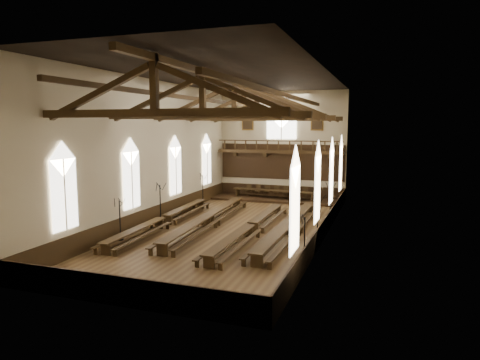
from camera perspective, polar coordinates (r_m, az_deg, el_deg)
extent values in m
plane|color=brown|center=(28.71, -0.72, -6.54)|extent=(26.00, 26.00, 0.00)
plane|color=#C5B995|center=(40.38, 5.55, 4.64)|extent=(12.00, 0.00, 12.00)
plane|color=#C5B995|center=(16.36, -16.37, 0.40)|extent=(12.00, 0.00, 12.00)
plane|color=#C5B995|center=(30.49, -11.43, 3.65)|extent=(0.00, 26.00, 26.00)
plane|color=#C5B995|center=(26.51, 11.58, 3.11)|extent=(0.00, 26.00, 26.00)
plane|color=black|center=(28.04, -0.75, 13.72)|extent=(26.00, 26.00, 0.00)
cube|color=#31210E|center=(40.79, 5.46, -1.55)|extent=(11.90, 0.08, 1.20)
cube|color=#31210E|center=(17.46, -15.75, -14.07)|extent=(11.90, 0.08, 1.20)
cube|color=#31210E|center=(31.05, -11.16, -4.48)|extent=(0.08, 25.90, 1.20)
cube|color=#31210E|center=(27.19, 11.25, -6.17)|extent=(0.08, 25.90, 1.20)
cube|color=white|center=(23.33, -22.38, -1.82)|extent=(0.05, 1.80, 3.60)
cube|color=white|center=(23.13, -22.59, 2.59)|extent=(0.05, 1.80, 1.80)
cylinder|color=#C5B995|center=(23.30, -22.30, -1.82)|extent=(0.08, 0.08, 3.60)
cube|color=white|center=(28.05, -14.27, -0.03)|extent=(0.05, 1.80, 3.60)
cube|color=white|center=(27.88, -14.39, 3.64)|extent=(0.05, 1.80, 1.80)
cylinder|color=#C5B995|center=(28.03, -14.20, -0.03)|extent=(0.08, 0.08, 3.60)
cube|color=white|center=(33.19, -8.58, 1.23)|extent=(0.05, 1.80, 3.60)
cube|color=white|center=(33.05, -8.64, 4.34)|extent=(0.05, 1.80, 1.80)
cylinder|color=#C5B995|center=(33.17, -8.52, 1.23)|extent=(0.08, 0.08, 3.60)
cube|color=white|center=(38.57, -4.45, 2.14)|extent=(0.05, 1.80, 3.60)
cube|color=white|center=(38.45, -4.48, 4.81)|extent=(0.05, 1.80, 1.80)
cylinder|color=#C5B995|center=(38.56, -4.39, 2.14)|extent=(0.08, 0.08, 3.60)
cube|color=white|center=(17.92, 7.31, -3.95)|extent=(0.05, 1.80, 3.60)
cube|color=white|center=(17.66, 7.41, 1.78)|extent=(0.05, 1.80, 1.80)
cylinder|color=#C5B995|center=(17.93, 7.18, -3.95)|extent=(0.08, 0.08, 3.60)
cube|color=white|center=(23.74, 10.28, -1.23)|extent=(0.05, 1.80, 3.60)
cube|color=white|center=(23.55, 10.38, 3.11)|extent=(0.05, 1.80, 1.80)
cylinder|color=#C5B995|center=(23.75, 10.19, -1.22)|extent=(0.08, 0.08, 3.60)
cube|color=white|center=(29.64, 12.07, 0.42)|extent=(0.05, 1.80, 3.60)
cube|color=white|center=(29.48, 12.17, 3.90)|extent=(0.05, 1.80, 1.80)
cylinder|color=#C5B995|center=(29.64, 12.00, 0.43)|extent=(0.08, 0.08, 3.60)
cube|color=white|center=(35.57, 13.27, 1.53)|extent=(0.05, 1.80, 3.60)
cube|color=white|center=(35.43, 13.36, 4.42)|extent=(0.05, 1.80, 1.80)
cylinder|color=#C5B995|center=(35.57, 13.21, 1.53)|extent=(0.08, 0.08, 3.60)
cube|color=white|center=(40.24, 5.55, 7.19)|extent=(2.80, 0.05, 2.40)
cube|color=white|center=(40.26, 5.57, 8.90)|extent=(2.80, 0.05, 2.80)
cylinder|color=#C5B995|center=(40.20, 5.54, 7.19)|extent=(0.10, 0.10, 2.40)
cube|color=#3C2713|center=(39.79, 5.32, 3.74)|extent=(11.80, 1.20, 0.20)
cube|color=#31210E|center=(40.43, 5.50, 2.44)|extent=(11.80, 0.10, 3.30)
cube|color=#3C2713|center=(39.21, 5.15, 5.22)|extent=(11.60, 0.12, 0.10)
cube|color=#3C2713|center=(39.25, 5.13, 3.91)|extent=(11.60, 0.12, 0.10)
cube|color=#3C2713|center=(41.48, -0.61, 3.57)|extent=(0.35, 0.40, 0.50)
cube|color=#3C2713|center=(40.57, 3.39, 3.47)|extent=(0.35, 0.40, 0.50)
cube|color=#3C2713|center=(39.86, 7.55, 3.35)|extent=(0.35, 0.40, 0.50)
cube|color=#3C2713|center=(39.37, 11.84, 3.21)|extent=(0.35, 0.40, 0.50)
cube|color=brown|center=(41.15, 1.05, 7.65)|extent=(1.15, 0.06, 1.45)
cube|color=black|center=(41.11, 1.03, 7.65)|extent=(0.95, 0.04, 1.25)
cube|color=brown|center=(39.61, 10.24, 7.54)|extent=(1.15, 0.06, 1.45)
cube|color=black|center=(39.57, 10.23, 7.54)|extent=(0.95, 0.04, 1.25)
cube|color=#3C2713|center=(18.77, -11.27, 8.76)|extent=(11.70, 0.35, 0.35)
cube|color=#3C2713|center=(18.85, -11.38, 12.71)|extent=(0.30, 0.30, 2.40)
cube|color=#3C2713|center=(20.42, -18.46, 10.93)|extent=(5.44, 0.26, 2.40)
cube|color=#3C2713|center=(17.55, -3.02, 11.93)|extent=(5.44, 0.26, 2.40)
cube|color=#3C2713|center=(23.23, -4.98, 8.58)|extent=(11.70, 0.35, 0.35)
cube|color=#3C2713|center=(23.29, -5.01, 11.77)|extent=(0.30, 0.30, 2.40)
cube|color=#3C2713|center=(24.58, -11.25, 10.50)|extent=(5.44, 0.26, 2.40)
cube|color=#3C2713|center=(22.25, 1.91, 10.97)|extent=(5.44, 0.26, 2.40)
cube|color=#3C2713|center=(27.87, -0.74, 8.40)|extent=(11.70, 0.35, 0.35)
cube|color=#3C2713|center=(27.92, -0.75, 11.06)|extent=(0.30, 0.30, 2.40)
cube|color=#3C2713|center=(29.00, -6.19, 10.09)|extent=(5.44, 0.26, 2.40)
cube|color=#3C2713|center=(27.06, 5.09, 10.31)|extent=(5.44, 0.26, 2.40)
cube|color=#3C2713|center=(32.62, 2.27, 8.24)|extent=(11.70, 0.35, 0.35)
cube|color=#3C2713|center=(32.66, 2.28, 10.52)|extent=(0.30, 0.30, 2.40)
cube|color=#3C2713|center=(33.59, -2.50, 9.75)|extent=(5.44, 0.26, 2.40)
cube|color=#3C2713|center=(31.93, 7.30, 9.82)|extent=(5.44, 0.26, 2.40)
cube|color=#3C2713|center=(37.43, 4.51, 8.11)|extent=(11.70, 0.35, 0.35)
cube|color=#3C2713|center=(37.47, 4.53, 10.10)|extent=(0.30, 0.30, 2.40)
cube|color=#3C2713|center=(38.28, 0.29, 9.47)|extent=(5.44, 0.26, 2.40)
cube|color=#3C2713|center=(36.83, 8.92, 9.46)|extent=(5.44, 0.26, 2.40)
cube|color=#3C2713|center=(29.23, -7.07, 10.84)|extent=(0.25, 25.70, 0.25)
cube|color=#3C2713|center=(26.97, 6.11, 11.15)|extent=(0.25, 25.70, 0.25)
cube|color=#3C2713|center=(28.01, -0.75, 13.11)|extent=(0.30, 25.70, 0.30)
cube|color=#3C2713|center=(26.57, -14.12, -6.38)|extent=(0.97, 6.79, 0.08)
cube|color=#3C2713|center=(24.27, -18.07, -8.73)|extent=(0.58, 0.10, 0.65)
cube|color=#3C2713|center=(29.18, -10.82, -5.79)|extent=(0.58, 0.10, 0.65)
cube|color=#3C2713|center=(26.68, -14.09, -7.31)|extent=(0.34, 5.99, 0.08)
cube|color=#3C2713|center=(26.95, -15.21, -6.84)|extent=(0.56, 6.77, 0.06)
cube|color=#3C2713|center=(24.61, -19.29, -8.88)|extent=(0.22, 0.08, 0.38)
cube|color=#3C2713|center=(29.52, -11.80, -5.93)|extent=(0.22, 0.08, 0.38)
cube|color=#3C2713|center=(26.35, -12.97, -7.09)|extent=(0.56, 6.77, 0.06)
cube|color=#3C2713|center=(23.94, -16.93, -9.24)|extent=(0.22, 0.08, 0.38)
cube|color=#3C2713|center=(28.98, -9.70, -6.13)|extent=(0.22, 0.08, 0.38)
cube|color=#3C2713|center=(32.86, -7.05, -3.59)|extent=(0.97, 6.79, 0.08)
cube|color=#3C2713|center=(30.29, -9.58, -5.27)|extent=(0.58, 0.10, 0.65)
cube|color=#3C2713|center=(35.64, -4.88, -3.29)|extent=(0.58, 0.10, 0.65)
cube|color=#3C2713|center=(32.95, -7.04, -4.35)|extent=(0.34, 5.99, 0.08)
cube|color=#3C2713|center=(33.16, -7.99, -4.00)|extent=(0.56, 6.77, 0.06)
cube|color=#3C2713|center=(30.54, -10.63, -5.45)|extent=(0.22, 0.08, 0.38)
cube|color=#3C2713|center=(35.93, -5.74, -3.43)|extent=(0.22, 0.08, 0.38)
cube|color=#3C2713|center=(32.68, -6.07, -4.13)|extent=(0.56, 6.77, 0.06)
cube|color=#3C2713|center=(30.02, -8.59, -5.63)|extent=(0.22, 0.08, 0.38)
cube|color=#3C2713|center=(35.49, -3.95, -3.55)|extent=(0.22, 0.08, 0.38)
cube|color=#3C2713|center=(26.12, -7.56, -6.32)|extent=(1.16, 7.42, 0.08)
cube|color=#3C2713|center=(23.40, -11.24, -9.02)|extent=(0.63, 0.12, 0.71)
cube|color=#3C2713|center=(29.13, -4.61, -5.64)|extent=(0.63, 0.12, 0.71)
cube|color=#3C2713|center=(26.23, -7.54, -7.35)|extent=(0.46, 6.54, 0.08)
cube|color=#3C2713|center=(26.45, -8.86, -6.85)|extent=(0.72, 7.40, 0.06)
cube|color=#3C2713|center=(23.69, -12.72, -9.23)|extent=(0.24, 0.09, 0.41)
cube|color=#3C2713|center=(29.44, -5.76, -5.81)|extent=(0.24, 0.09, 0.41)
cube|color=#3C2713|center=(25.94, -6.21, -7.08)|extent=(0.72, 7.40, 0.06)
cube|color=#3C2713|center=(23.12, -9.83, -9.58)|extent=(0.24, 0.09, 0.41)
cube|color=#3C2713|center=(29.00, -3.34, -5.99)|extent=(0.24, 0.09, 0.41)
cube|color=#3C2713|center=(32.74, -1.75, -3.46)|extent=(1.16, 7.42, 0.08)
cube|color=#3C2713|center=(29.80, -4.03, -5.34)|extent=(0.63, 0.12, 0.71)
cube|color=#3C2713|center=(35.89, 0.15, -3.14)|extent=(0.63, 0.12, 0.71)
cube|color=#3C2713|center=(32.84, -1.74, -4.29)|extent=(0.46, 6.54, 0.08)
cube|color=#3C2713|center=(33.00, -2.83, -3.92)|extent=(0.72, 7.40, 0.06)
cube|color=#3C2713|center=(30.01, -5.25, -5.55)|extent=(0.24, 0.09, 0.41)
cube|color=#3C2713|center=(36.14, -0.83, -3.30)|extent=(0.24, 0.09, 0.41)
cube|color=#3C2713|center=(32.61, -0.65, -4.05)|extent=(0.72, 7.40, 0.06)
cube|color=#3C2713|center=(29.58, -2.87, -5.72)|extent=(0.24, 0.09, 0.41)
cube|color=#3C2713|center=(35.80, 1.18, -3.41)|extent=(0.24, 0.09, 0.41)
cube|color=#3C2713|center=(23.70, -1.24, -7.80)|extent=(0.72, 6.90, 0.08)
cube|color=#3C2713|center=(21.04, -4.22, -10.84)|extent=(0.59, 0.08, 0.66)
cube|color=#3C2713|center=(26.63, 1.10, -6.92)|extent=(0.59, 0.08, 0.66)
cube|color=#3C2713|center=(23.82, -1.24, -8.85)|extent=(0.10, 6.11, 0.08)
cube|color=#3C2713|center=(23.98, -2.62, -8.33)|extent=(0.30, 6.90, 0.06)
cube|color=#3C2713|center=(21.28, -5.82, -11.04)|extent=(0.22, 0.07, 0.38)
cube|color=#3C2713|center=(26.89, -0.12, -7.07)|extent=(0.22, 0.07, 0.38)
cube|color=#3C2713|center=(23.58, 0.17, -8.60)|extent=(0.30, 6.90, 0.06)
cube|color=#3C2713|center=(20.82, -2.70, -11.43)|extent=(0.22, 0.07, 0.38)
cube|color=#3C2713|center=(26.53, 2.40, -7.28)|extent=(0.22, 0.07, 0.38)
cube|color=#3C2713|center=(30.56, 3.60, -4.35)|extent=(0.72, 6.90, 0.08)
cube|color=#3C2713|center=(27.73, 1.87, -6.34)|extent=(0.59, 0.08, 0.66)
cube|color=#3C2713|center=(33.57, 5.01, -3.94)|extent=(0.59, 0.08, 0.66)
cube|color=#3C2713|center=(30.65, 3.59, -5.18)|extent=(0.10, 6.11, 0.08)
cube|color=#3C2713|center=(30.78, 2.49, -4.80)|extent=(0.30, 6.90, 0.06)
cube|color=#3C2713|center=(27.90, 0.63, -6.54)|extent=(0.22, 0.07, 0.38)
cube|color=#3C2713|center=(33.79, 4.02, -4.10)|extent=(0.22, 0.07, 0.38)
cube|color=#3C2713|center=(30.47, 4.71, -4.95)|extent=(0.30, 6.90, 0.06)
cube|color=#3C2713|center=(27.55, 3.06, -6.73)|extent=(0.22, 0.07, 0.38)
cube|color=#3C2713|center=(33.51, 6.05, -4.22)|extent=(0.22, 0.07, 0.38)
cube|color=#3C2713|center=(24.06, 4.76, -7.46)|extent=(0.82, 7.43, 0.08)
cube|color=#3C2713|center=(21.09, 2.46, -10.72)|extent=(0.63, 0.09, 0.71)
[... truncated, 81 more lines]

